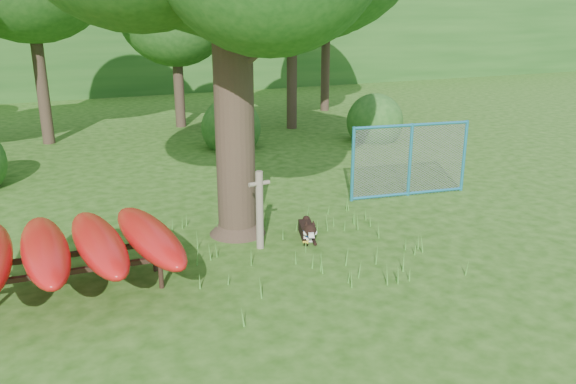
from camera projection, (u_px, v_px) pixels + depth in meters
name	position (u px, v px, depth m)	size (l,w,h in m)	color
ground	(310.00, 277.00, 8.53)	(80.00, 80.00, 0.00)	#1E460E
wooden_post	(260.00, 208.00, 9.42)	(0.37, 0.13, 1.36)	#6E6453
kayak_rack	(72.00, 246.00, 7.88)	(2.88, 2.86, 0.92)	black
husky_dog	(308.00, 230.00, 9.99)	(0.49, 0.94, 0.44)	black
fence_section	(410.00, 160.00, 12.23)	(2.75, 0.50, 2.70)	teal
wildflower_clump	(306.00, 243.00, 9.38)	(0.10, 0.10, 0.22)	#43852B
bg_tree_c	(174.00, 8.00, 19.14)	(4.00, 4.00, 6.12)	#32251B
shrub_right	(374.00, 140.00, 18.10)	(1.80, 1.80, 1.80)	#1F501A
shrub_mid	(232.00, 147.00, 17.12)	(1.80, 1.80, 1.80)	#1F501A
wooded_hillside	(82.00, 32.00, 31.79)	(80.00, 12.00, 6.00)	#1F501A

